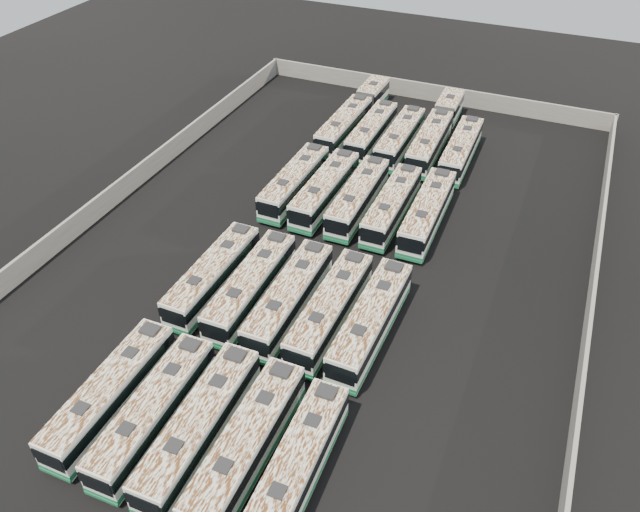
{
  "coord_description": "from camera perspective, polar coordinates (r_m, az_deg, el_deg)",
  "views": [
    {
      "loc": [
        16.89,
        -39.62,
        34.57
      ],
      "look_at": [
        0.52,
        -1.35,
        1.6
      ],
      "focal_mm": 35.0,
      "sensor_mm": 36.0,
      "label": 1
    }
  ],
  "objects": [
    {
      "name": "bus_back_left",
      "position": [
        72.5,
        4.73,
        11.26
      ],
      "size": [
        2.5,
        11.56,
        3.25
      ],
      "rotation": [
        0.0,
        0.0,
        0.0
      ],
      "color": "white",
      "rests_on": "ground"
    },
    {
      "name": "bus_front_left",
      "position": [
        42.87,
        -14.96,
        -13.58
      ],
      "size": [
        2.72,
        11.71,
        3.28
      ],
      "rotation": [
        0.0,
        0.0,
        0.02
      ],
      "color": "white",
      "rests_on": "ground"
    },
    {
      "name": "bus_midback_far_right",
      "position": [
        59.05,
        9.78,
        3.97
      ],
      "size": [
        2.7,
        12.01,
        3.37
      ],
      "rotation": [
        0.0,
        0.0,
        0.01
      ],
      "color": "white",
      "rests_on": "ground"
    },
    {
      "name": "bus_midback_center",
      "position": [
        60.47,
        3.48,
        5.38
      ],
      "size": [
        2.62,
        11.81,
        3.32
      ],
      "rotation": [
        0.0,
        0.0,
        0.01
      ],
      "color": "white",
      "rests_on": "ground"
    },
    {
      "name": "bus_back_far_right",
      "position": [
        70.17,
        12.75,
        9.44
      ],
      "size": [
        2.61,
        11.64,
        3.27
      ],
      "rotation": [
        0.0,
        0.0,
        0.01
      ],
      "color": "white",
      "rests_on": "ground"
    },
    {
      "name": "perimeter_wall",
      "position": [
        54.54,
        0.05,
        0.53
      ],
      "size": [
        45.2,
        73.2,
        2.2
      ],
      "color": "slate",
      "rests_on": "ground"
    },
    {
      "name": "bus_midback_far_left",
      "position": [
        62.74,
        -2.34,
        6.76
      ],
      "size": [
        2.55,
        11.8,
        3.32
      ],
      "rotation": [
        0.0,
        0.0,
        -0.01
      ],
      "color": "white",
      "rests_on": "ground"
    },
    {
      "name": "bus_back_far_left",
      "position": [
        76.16,
        3.13,
        12.76
      ],
      "size": [
        2.76,
        18.37,
        3.33
      ],
      "rotation": [
        0.0,
        0.0,
        -0.01
      ],
      "color": "white",
      "rests_on": "ground"
    },
    {
      "name": "bus_midfront_right",
      "position": [
        47.92,
        0.93,
        -4.9
      ],
      "size": [
        2.67,
        11.95,
        3.36
      ],
      "rotation": [
        0.0,
        0.0,
        -0.01
      ],
      "color": "white",
      "rests_on": "ground"
    },
    {
      "name": "bus_back_center",
      "position": [
        71.44,
        7.3,
        10.65
      ],
      "size": [
        2.46,
        11.61,
        3.27
      ],
      "rotation": [
        0.0,
        0.0,
        0.0
      ],
      "color": "white",
      "rests_on": "ground"
    },
    {
      "name": "bus_midfront_left",
      "position": [
        50.21,
        -6.33,
        -2.77
      ],
      "size": [
        2.67,
        11.9,
        3.35
      ],
      "rotation": [
        0.0,
        0.0,
        0.01
      ],
      "color": "white",
      "rests_on": "ground"
    },
    {
      "name": "bus_front_far_right",
      "position": [
        39.17,
        -2.17,
        -18.77
      ],
      "size": [
        2.71,
        11.68,
        3.28
      ],
      "rotation": [
        0.0,
        0.0,
        0.02
      ],
      "color": "white",
      "rests_on": "ground"
    },
    {
      "name": "bus_midback_right",
      "position": [
        59.6,
        6.58,
        4.6
      ],
      "size": [
        2.46,
        11.59,
        3.27
      ],
      "rotation": [
        0.0,
        0.0,
        -0.0
      ],
      "color": "white",
      "rests_on": "ground"
    },
    {
      "name": "ground",
      "position": [
        55.22,
        0.05,
        -0.37
      ],
      "size": [
        140.0,
        140.0,
        0.0
      ],
      "primitive_type": "plane",
      "color": "black",
      "rests_on": "ground"
    },
    {
      "name": "bus_midfront_far_left",
      "position": [
        51.76,
        -9.74,
        -1.74
      ],
      "size": [
        2.55,
        11.62,
        3.27
      ],
      "rotation": [
        0.0,
        0.0,
        -0.01
      ],
      "color": "white",
      "rests_on": "ground"
    },
    {
      "name": "bus_front_far_left",
      "position": [
        44.66,
        -18.57,
        -11.79
      ],
      "size": [
        2.51,
        11.65,
        3.28
      ],
      "rotation": [
        0.0,
        0.0,
        0.0
      ],
      "color": "white",
      "rests_on": "ground"
    },
    {
      "name": "bus_front_right",
      "position": [
        40.22,
        -6.7,
        -16.74
      ],
      "size": [
        2.63,
        12.06,
        3.39
      ],
      "rotation": [
        0.0,
        0.0,
        0.01
      ],
      "color": "white",
      "rests_on": "ground"
    },
    {
      "name": "bus_midback_left",
      "position": [
        61.49,
        0.46,
        6.09
      ],
      "size": [
        2.67,
        11.97,
        3.37
      ],
      "rotation": [
        0.0,
        0.0,
        -0.01
      ],
      "color": "white",
      "rests_on": "ground"
    },
    {
      "name": "bus_midfront_far_right",
      "position": [
        47.1,
        4.66,
        -5.96
      ],
      "size": [
        2.77,
        12.11,
        3.4
      ],
      "rotation": [
        0.0,
        0.0,
        -0.02
      ],
      "color": "white",
      "rests_on": "ground"
    },
    {
      "name": "bus_back_right",
      "position": [
        73.66,
        10.57,
        11.22
      ],
      "size": [
        2.87,
        18.37,
        3.32
      ],
      "rotation": [
        0.0,
        0.0,
        0.02
      ],
      "color": "white",
      "rests_on": "ground"
    },
    {
      "name": "bus_front_center",
      "position": [
        41.44,
        -10.93,
        -15.04
      ],
      "size": [
        2.8,
        12.1,
        3.4
      ],
      "rotation": [
        0.0,
        0.0,
        0.02
      ],
      "color": "white",
      "rests_on": "ground"
    },
    {
      "name": "bus_midfront_center",
      "position": [
        48.92,
        -2.84,
        -3.85
      ],
      "size": [
        2.59,
        11.93,
        3.36
      ],
      "rotation": [
        0.0,
        0.0,
        0.01
      ],
      "color": "white",
      "rests_on": "ground"
    }
  ]
}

